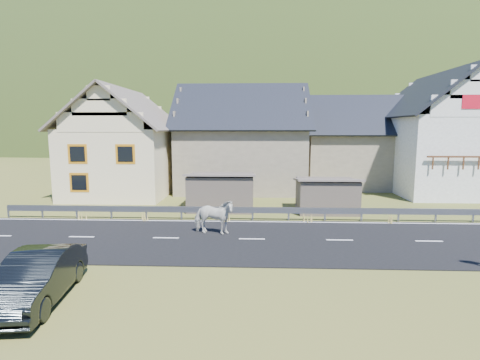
{
  "coord_description": "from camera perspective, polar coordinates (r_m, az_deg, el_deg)",
  "views": [
    {
      "loc": [
        0.15,
        -16.67,
        5.12
      ],
      "look_at": [
        -0.67,
        2.87,
        2.38
      ],
      "focal_mm": 28.0,
      "sensor_mm": 36.0,
      "label": 1
    }
  ],
  "objects": [
    {
      "name": "shed_right",
      "position": [
        23.45,
        13.06,
        -2.35
      ],
      "size": [
        3.8,
        2.9,
        2.2
      ],
      "primitive_type": "cube",
      "color": "brown",
      "rests_on": "ground"
    },
    {
      "name": "lane_markings",
      "position": [
        17.43,
        1.82,
        -8.95
      ],
      "size": [
        60.0,
        6.6,
        0.01
      ],
      "primitive_type": "cube",
      "color": "silver",
      "rests_on": "road"
    },
    {
      "name": "mountain",
      "position": [
        198.33,
        3.79,
        0.69
      ],
      "size": [
        440.0,
        280.0,
        260.0
      ],
      "primitive_type": "ellipsoid",
      "color": "#2B3916",
      "rests_on": "ground"
    },
    {
      "name": "ground",
      "position": [
        17.44,
        1.82,
        -9.1
      ],
      "size": [
        160.0,
        160.0,
        0.0
      ],
      "primitive_type": "plane",
      "color": "#434F21",
      "rests_on": "ground"
    },
    {
      "name": "car",
      "position": [
        12.91,
        -28.58,
        -12.9
      ],
      "size": [
        2.11,
        4.62,
        1.47
      ],
      "primitive_type": "imported",
      "rotation": [
        0.0,
        0.0,
        0.13
      ],
      "color": "black",
      "rests_on": "ground"
    },
    {
      "name": "house_white",
      "position": [
        34.08,
        28.47,
        6.93
      ],
      "size": [
        8.8,
        10.8,
        9.7
      ],
      "color": "white",
      "rests_on": "ground"
    },
    {
      "name": "house_cream",
      "position": [
        30.43,
        -17.19,
        6.19
      ],
      "size": [
        7.8,
        9.8,
        8.3
      ],
      "color": "beige",
      "rests_on": "ground"
    },
    {
      "name": "shed_left",
      "position": [
        23.62,
        -2.86,
        -1.83
      ],
      "size": [
        4.3,
        3.3,
        2.4
      ],
      "primitive_type": "cube",
      "color": "brown",
      "rests_on": "ground"
    },
    {
      "name": "guardrail",
      "position": [
        20.86,
        1.94,
        -4.65
      ],
      "size": [
        28.1,
        0.09,
        0.75
      ],
      "color": "#93969B",
      "rests_on": "ground"
    },
    {
      "name": "house_stone_a",
      "position": [
        31.7,
        0.33,
        7.1
      ],
      "size": [
        10.8,
        9.8,
        8.9
      ],
      "color": "gray",
      "rests_on": "ground"
    },
    {
      "name": "conifer_patch",
      "position": [
        138.16,
        -21.32,
        7.81
      ],
      "size": [
        76.0,
        50.0,
        28.0
      ],
      "primitive_type": "ellipsoid",
      "color": "black",
      "rests_on": "ground"
    },
    {
      "name": "road",
      "position": [
        17.44,
        1.82,
        -9.03
      ],
      "size": [
        60.0,
        7.0,
        0.04
      ],
      "primitive_type": "cube",
      "color": "black",
      "rests_on": "ground"
    },
    {
      "name": "horse",
      "position": [
        18.03,
        -4.05,
        -5.57
      ],
      "size": [
        1.25,
        2.16,
        1.72
      ],
      "primitive_type": "imported",
      "rotation": [
        0.0,
        0.0,
        1.41
      ],
      "color": "beige",
      "rests_on": "road"
    },
    {
      "name": "house_stone_b",
      "position": [
        34.83,
        17.23,
        6.17
      ],
      "size": [
        9.8,
        8.8,
        8.1
      ],
      "color": "gray",
      "rests_on": "ground"
    }
  ]
}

